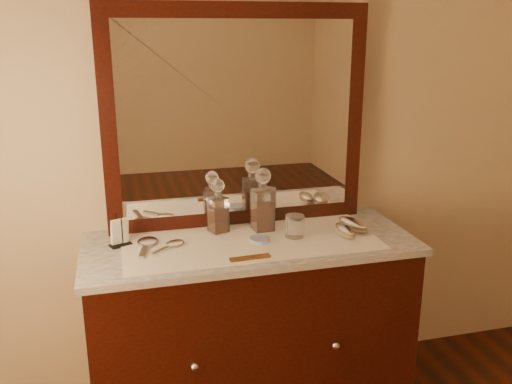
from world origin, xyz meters
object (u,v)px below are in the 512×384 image
hand_mirror_outer (147,243)px  brush_far (353,225)px  napkin_rack (120,233)px  brush_near (345,231)px  mirror_frame (237,118)px  decanter_left (218,211)px  hand_mirror_inner (173,245)px  comb (250,258)px  decanter_right (263,206)px  dresser_cabinet (251,329)px  pin_dish (260,239)px

hand_mirror_outer → brush_far: bearing=-3.0°
napkin_rack → brush_near: napkin_rack is taller
mirror_frame → hand_mirror_outer: size_ratio=5.18×
mirror_frame → hand_mirror_outer: bearing=-156.1°
decanter_left → hand_mirror_inner: decanter_left is taller
comb → decanter_right: 0.35m
napkin_rack → brush_near: (0.97, -0.14, -0.03)m
dresser_cabinet → hand_mirror_outer: (-0.44, 0.05, 0.45)m
dresser_cabinet → decanter_right: size_ratio=4.81×
comb → hand_mirror_inner: hand_mirror_inner is taller
brush_near → comb: bearing=-162.9°
decanter_right → hand_mirror_outer: 0.54m
brush_near → brush_far: size_ratio=0.80×
mirror_frame → decanter_right: 0.42m
dresser_cabinet → decanter_right: 0.57m
napkin_rack → hand_mirror_inner: size_ratio=0.83×
mirror_frame → hand_mirror_inner: mirror_frame is taller
brush_far → pin_dish: bearing=-176.3°
hand_mirror_outer → brush_near: bearing=-6.8°
brush_near → brush_far: (0.06, 0.05, 0.00)m
pin_dish → hand_mirror_outer: hand_mirror_outer is taller
dresser_cabinet → mirror_frame: size_ratio=1.17×
pin_dish → napkin_rack: 0.60m
hand_mirror_outer → hand_mirror_inner: size_ratio=1.40×
hand_mirror_inner → comb: bearing=-36.3°
napkin_rack → hand_mirror_outer: (0.11, -0.03, -0.04)m
pin_dish → decanter_right: decanter_right is taller
decanter_right → brush_near: decanter_right is taller
decanter_right → hand_mirror_inner: bearing=-166.9°
pin_dish → hand_mirror_inner: size_ratio=0.54×
brush_near → hand_mirror_outer: bearing=173.2°
dresser_cabinet → hand_mirror_inner: size_ratio=8.47×
napkin_rack → brush_far: napkin_rack is taller
decanter_left → napkin_rack: bearing=-173.4°
brush_near → hand_mirror_outer: (-0.87, 0.10, -0.01)m
hand_mirror_outer → hand_mirror_inner: (0.11, -0.04, -0.00)m
decanter_left → brush_near: size_ratio=1.63×
napkin_rack → decanter_left: size_ratio=0.56×
decanter_left → decanter_right: decanter_right is taller
comb → brush_near: size_ratio=1.09×
napkin_rack → decanter_left: decanter_left is taller
mirror_frame → napkin_rack: bearing=-163.7°
dresser_cabinet → napkin_rack: bearing=171.3°
pin_dish → decanter_left: decanter_left is taller
decanter_left → hand_mirror_inner: 0.27m
mirror_frame → brush_far: 0.72m
brush_near → napkin_rack: bearing=171.9°
comb → decanter_left: bearing=97.8°
dresser_cabinet → comb: size_ratio=8.41×
pin_dish → hand_mirror_outer: size_ratio=0.39×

